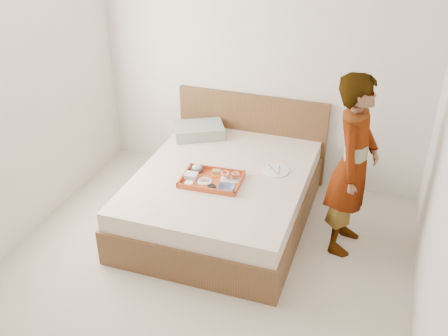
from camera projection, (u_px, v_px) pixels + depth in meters
name	position (u px, v px, depth m)	size (l,w,h in m)	color
ground	(192.00, 287.00, 4.39)	(3.50, 4.00, 0.01)	beige
wall_back	(261.00, 63.00, 5.38)	(3.50, 0.01, 2.60)	silver
bed	(222.00, 197.00, 5.10)	(1.65, 2.00, 0.53)	brown
headboard	(251.00, 135.00, 5.79)	(1.65, 0.06, 0.95)	brown
pillow	(199.00, 130.00, 5.62)	(0.52, 0.35, 0.12)	#94A390
tray	(212.00, 179.00, 4.82)	(0.55, 0.40, 0.05)	#AD3614
prawn_plate	(231.00, 179.00, 4.83)	(0.19, 0.19, 0.01)	white
navy_bowl_big	(226.00, 188.00, 4.67)	(0.15, 0.15, 0.04)	navy
sauce_dish	(212.00, 188.00, 4.68)	(0.08, 0.08, 0.03)	black
meat_plate	(205.00, 181.00, 4.80)	(0.14, 0.14, 0.01)	white
bread_plate	(218.00, 173.00, 4.92)	(0.13, 0.13, 0.01)	orange
salad_bowl	(197.00, 169.00, 4.96)	(0.12, 0.12, 0.04)	navy
plastic_tub	(191.00, 176.00, 4.84)	(0.11, 0.09, 0.05)	silver
cheese_round	(189.00, 184.00, 4.74)	(0.08, 0.08, 0.03)	white
dinner_plate	(276.00, 171.00, 4.99)	(0.25, 0.25, 0.01)	white
person	(353.00, 166.00, 4.48)	(0.60, 0.40, 1.66)	silver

